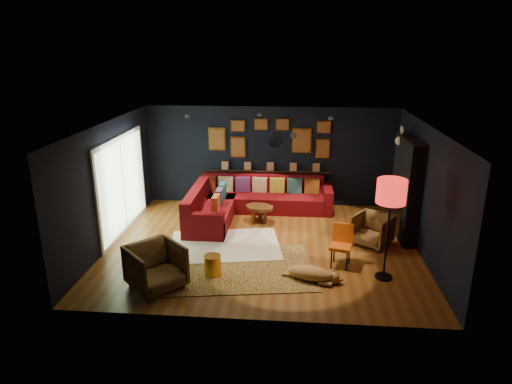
# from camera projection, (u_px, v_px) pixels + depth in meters

# --- Properties ---
(floor) EXTENTS (6.50, 6.50, 0.00)m
(floor) POSITION_uv_depth(u_px,v_px,m) (263.00, 246.00, 9.76)
(floor) COLOR brown
(floor) RESTS_ON ground
(room_walls) EXTENTS (6.50, 6.50, 6.50)m
(room_walls) POSITION_uv_depth(u_px,v_px,m) (263.00, 174.00, 9.27)
(room_walls) COLOR black
(room_walls) RESTS_ON ground
(sectional) EXTENTS (3.41, 2.69, 0.86)m
(sectional) POSITION_uv_depth(u_px,v_px,m) (244.00, 203.00, 11.43)
(sectional) COLOR #650810
(sectional) RESTS_ON ground
(ledge) EXTENTS (3.20, 0.12, 0.04)m
(ledge) POSITION_uv_depth(u_px,v_px,m) (270.00, 171.00, 12.02)
(ledge) COLOR black
(ledge) RESTS_ON room_walls
(gallery_wall) EXTENTS (3.15, 0.04, 1.02)m
(gallery_wall) POSITION_uv_depth(u_px,v_px,m) (270.00, 138.00, 11.78)
(gallery_wall) COLOR gold
(gallery_wall) RESTS_ON room_walls
(sunburst_mirror) EXTENTS (0.47, 0.16, 0.47)m
(sunburst_mirror) POSITION_uv_depth(u_px,v_px,m) (274.00, 142.00, 11.80)
(sunburst_mirror) COLOR silver
(sunburst_mirror) RESTS_ON room_walls
(fireplace) EXTENTS (0.31, 1.60, 2.20)m
(fireplace) POSITION_uv_depth(u_px,v_px,m) (406.00, 191.00, 10.05)
(fireplace) COLOR black
(fireplace) RESTS_ON ground
(deer_head) EXTENTS (0.50, 0.28, 0.45)m
(deer_head) POSITION_uv_depth(u_px,v_px,m) (407.00, 141.00, 10.20)
(deer_head) COLOR white
(deer_head) RESTS_ON fireplace
(sliding_door) EXTENTS (0.06, 2.80, 2.20)m
(sliding_door) POSITION_uv_depth(u_px,v_px,m) (123.00, 185.00, 10.25)
(sliding_door) COLOR white
(sliding_door) RESTS_ON ground
(ceiling_spots) EXTENTS (3.30, 2.50, 0.06)m
(ceiling_spots) POSITION_uv_depth(u_px,v_px,m) (266.00, 120.00, 9.73)
(ceiling_spots) COLOR black
(ceiling_spots) RESTS_ON room_walls
(shag_rug) EXTENTS (2.55, 2.05, 0.03)m
(shag_rug) POSITION_uv_depth(u_px,v_px,m) (225.00, 245.00, 9.75)
(shag_rug) COLOR white
(shag_rug) RESTS_ON ground
(leopard_rug) EXTENTS (3.07, 2.40, 0.02)m
(leopard_rug) POSITION_uv_depth(u_px,v_px,m) (240.00, 268.00, 8.79)
(leopard_rug) COLOR #DCAF52
(leopard_rug) RESTS_ON ground
(coffee_table) EXTENTS (0.89, 0.79, 0.37)m
(coffee_table) POSITION_uv_depth(u_px,v_px,m) (260.00, 209.00, 11.00)
(coffee_table) COLOR brown
(coffee_table) RESTS_ON shag_rug
(pouf) EXTENTS (0.49, 0.49, 0.32)m
(pouf) POSITION_uv_depth(u_px,v_px,m) (217.00, 211.00, 11.23)
(pouf) COLOR maroon
(pouf) RESTS_ON shag_rug
(armchair_left) EXTENTS (1.18, 1.18, 0.89)m
(armchair_left) POSITION_uv_depth(u_px,v_px,m) (156.00, 265.00, 7.97)
(armchair_left) COLOR #B68341
(armchair_left) RESTS_ON ground
(armchair_right) EXTENTS (0.98, 0.96, 0.74)m
(armchair_right) POSITION_uv_depth(u_px,v_px,m) (373.00, 228.00, 9.72)
(armchair_right) COLOR #B68341
(armchair_right) RESTS_ON ground
(gold_stool) EXTENTS (0.32, 0.32, 0.40)m
(gold_stool) POSITION_uv_depth(u_px,v_px,m) (213.00, 265.00, 8.47)
(gold_stool) COLOR gold
(gold_stool) RESTS_ON ground
(orange_chair) EXTENTS (0.48, 0.48, 0.83)m
(orange_chair) POSITION_uv_depth(u_px,v_px,m) (342.00, 242.00, 8.79)
(orange_chair) COLOR black
(orange_chair) RESTS_ON ground
(floor_lamp) EXTENTS (0.52, 0.52, 1.90)m
(floor_lamp) POSITION_uv_depth(u_px,v_px,m) (391.00, 195.00, 7.94)
(floor_lamp) COLOR black
(floor_lamp) RESTS_ON ground
(dog) EXTENTS (1.23, 0.83, 0.36)m
(dog) POSITION_uv_depth(u_px,v_px,m) (311.00, 271.00, 8.28)
(dog) COLOR #B1773F
(dog) RESTS_ON leopard_rug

